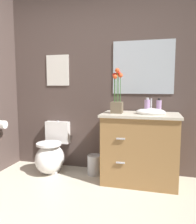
{
  "coord_description": "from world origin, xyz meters",
  "views": [
    {
      "loc": [
        0.72,
        -1.34,
        1.21
      ],
      "look_at": [
        0.03,
        1.36,
        0.88
      ],
      "focal_mm": 35.78,
      "sensor_mm": 36.0,
      "label": 1
    }
  ],
  "objects_px": {
    "trash_bin": "(94,165)",
    "wall_poster": "(58,70)",
    "flower_vase": "(117,99)",
    "toilet": "(51,155)",
    "wall_mirror": "(143,67)",
    "vanity_cabinet": "(140,147)",
    "soap_bottle": "(147,107)",
    "toilet_paper_roll": "(2,125)",
    "lotion_bottle": "(159,107)"
  },
  "relations": [
    {
      "from": "lotion_bottle",
      "to": "toilet_paper_roll",
      "type": "height_order",
      "value": "lotion_bottle"
    },
    {
      "from": "soap_bottle",
      "to": "wall_poster",
      "type": "relative_size",
      "value": 0.44
    },
    {
      "from": "vanity_cabinet",
      "to": "trash_bin",
      "type": "relative_size",
      "value": 3.86
    },
    {
      "from": "wall_poster",
      "to": "flower_vase",
      "type": "bearing_deg",
      "value": -18.92
    },
    {
      "from": "vanity_cabinet",
      "to": "lotion_bottle",
      "type": "bearing_deg",
      "value": 1.98
    },
    {
      "from": "trash_bin",
      "to": "soap_bottle",
      "type": "bearing_deg",
      "value": -7.16
    },
    {
      "from": "wall_poster",
      "to": "soap_bottle",
      "type": "bearing_deg",
      "value": -13.39
    },
    {
      "from": "soap_bottle",
      "to": "trash_bin",
      "type": "relative_size",
      "value": 0.72
    },
    {
      "from": "flower_vase",
      "to": "toilet",
      "type": "bearing_deg",
      "value": 176.75
    },
    {
      "from": "trash_bin",
      "to": "flower_vase",
      "type": "bearing_deg",
      "value": -16.72
    },
    {
      "from": "soap_bottle",
      "to": "wall_mirror",
      "type": "height_order",
      "value": "wall_mirror"
    },
    {
      "from": "soap_bottle",
      "to": "trash_bin",
      "type": "distance_m",
      "value": 1.08
    },
    {
      "from": "vanity_cabinet",
      "to": "flower_vase",
      "type": "bearing_deg",
      "value": -174.79
    },
    {
      "from": "flower_vase",
      "to": "trash_bin",
      "type": "relative_size",
      "value": 2.03
    },
    {
      "from": "wall_mirror",
      "to": "lotion_bottle",
      "type": "bearing_deg",
      "value": -53.15
    },
    {
      "from": "toilet",
      "to": "vanity_cabinet",
      "type": "relative_size",
      "value": 0.66
    },
    {
      "from": "flower_vase",
      "to": "wall_mirror",
      "type": "bearing_deg",
      "value": 47.9
    },
    {
      "from": "toilet_paper_roll",
      "to": "lotion_bottle",
      "type": "bearing_deg",
      "value": 4.89
    },
    {
      "from": "flower_vase",
      "to": "vanity_cabinet",
      "type": "bearing_deg",
      "value": 5.21
    },
    {
      "from": "soap_bottle",
      "to": "lotion_bottle",
      "type": "distance_m",
      "value": 0.14
    },
    {
      "from": "wall_mirror",
      "to": "toilet_paper_roll",
      "type": "bearing_deg",
      "value": -165.97
    },
    {
      "from": "toilet",
      "to": "wall_poster",
      "type": "distance_m",
      "value": 1.22
    },
    {
      "from": "trash_bin",
      "to": "toilet_paper_roll",
      "type": "bearing_deg",
      "value": -169.04
    },
    {
      "from": "flower_vase",
      "to": "lotion_bottle",
      "type": "distance_m",
      "value": 0.51
    },
    {
      "from": "soap_bottle",
      "to": "toilet_paper_roll",
      "type": "xyz_separation_m",
      "value": [
        -1.93,
        -0.15,
        -0.28
      ]
    },
    {
      "from": "toilet_paper_roll",
      "to": "wall_mirror",
      "type": "bearing_deg",
      "value": 14.03
    },
    {
      "from": "wall_mirror",
      "to": "toilet_paper_roll",
      "type": "relative_size",
      "value": 7.27
    },
    {
      "from": "toilet_paper_roll",
      "to": "trash_bin",
      "type": "bearing_deg",
      "value": 10.96
    },
    {
      "from": "vanity_cabinet",
      "to": "lotion_bottle",
      "type": "relative_size",
      "value": 5.5
    },
    {
      "from": "toilet",
      "to": "lotion_bottle",
      "type": "height_order",
      "value": "lotion_bottle"
    },
    {
      "from": "trash_bin",
      "to": "wall_poster",
      "type": "xyz_separation_m",
      "value": [
        -0.61,
        0.22,
        1.29
      ]
    },
    {
      "from": "lotion_bottle",
      "to": "wall_mirror",
      "type": "relative_size",
      "value": 0.24
    },
    {
      "from": "toilet_paper_roll",
      "to": "soap_bottle",
      "type": "bearing_deg",
      "value": 4.55
    },
    {
      "from": "lotion_bottle",
      "to": "wall_poster",
      "type": "height_order",
      "value": "wall_poster"
    },
    {
      "from": "flower_vase",
      "to": "wall_mirror",
      "type": "xyz_separation_m",
      "value": [
        0.29,
        0.32,
        0.41
      ]
    },
    {
      "from": "lotion_bottle",
      "to": "wall_poster",
      "type": "bearing_deg",
      "value": 168.74
    },
    {
      "from": "trash_bin",
      "to": "wall_poster",
      "type": "distance_m",
      "value": 1.45
    },
    {
      "from": "wall_poster",
      "to": "toilet",
      "type": "bearing_deg",
      "value": -90.0
    },
    {
      "from": "lotion_bottle",
      "to": "flower_vase",
      "type": "bearing_deg",
      "value": -176.14
    },
    {
      "from": "vanity_cabinet",
      "to": "soap_bottle",
      "type": "relative_size",
      "value": 5.34
    },
    {
      "from": "soap_bottle",
      "to": "lotion_bottle",
      "type": "height_order",
      "value": "soap_bottle"
    },
    {
      "from": "toilet",
      "to": "soap_bottle",
      "type": "relative_size",
      "value": 3.51
    },
    {
      "from": "wall_poster",
      "to": "vanity_cabinet",
      "type": "bearing_deg",
      "value": -13.47
    },
    {
      "from": "trash_bin",
      "to": "wall_mirror",
      "type": "height_order",
      "value": "wall_mirror"
    },
    {
      "from": "vanity_cabinet",
      "to": "soap_bottle",
      "type": "distance_m",
      "value": 0.52
    },
    {
      "from": "flower_vase",
      "to": "wall_mirror",
      "type": "distance_m",
      "value": 0.59
    },
    {
      "from": "wall_poster",
      "to": "wall_mirror",
      "type": "height_order",
      "value": "wall_mirror"
    },
    {
      "from": "trash_bin",
      "to": "toilet_paper_roll",
      "type": "height_order",
      "value": "toilet_paper_roll"
    },
    {
      "from": "vanity_cabinet",
      "to": "wall_poster",
      "type": "relative_size",
      "value": 2.38
    },
    {
      "from": "soap_bottle",
      "to": "toilet_paper_roll",
      "type": "height_order",
      "value": "soap_bottle"
    }
  ]
}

